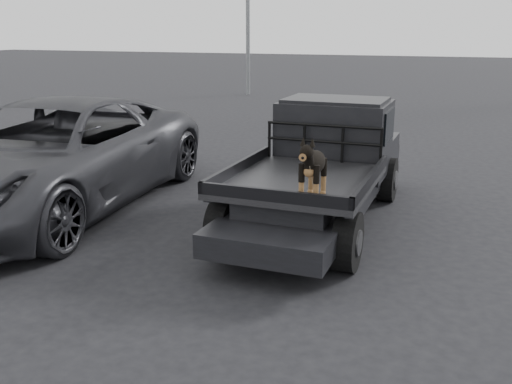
% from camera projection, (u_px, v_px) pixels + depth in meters
% --- Properties ---
extents(ground, '(120.00, 120.00, 0.00)m').
position_uv_depth(ground, '(216.00, 271.00, 7.07)').
color(ground, black).
rests_on(ground, ground).
extents(flatbed_ute, '(2.00, 5.40, 0.92)m').
position_uv_depth(flatbed_ute, '(318.00, 193.00, 8.76)').
color(flatbed_ute, black).
rests_on(flatbed_ute, ground).
extents(ute_cab, '(1.72, 1.30, 0.88)m').
position_uv_depth(ute_cab, '(335.00, 125.00, 9.37)').
color(ute_cab, black).
rests_on(ute_cab, flatbed_ute).
extents(headache_rack, '(1.80, 0.08, 0.55)m').
position_uv_depth(headache_rack, '(323.00, 143.00, 8.74)').
color(headache_rack, black).
rests_on(headache_rack, flatbed_ute).
extents(dog, '(0.32, 0.60, 0.74)m').
position_uv_depth(dog, '(313.00, 168.00, 6.80)').
color(dog, black).
rests_on(dog, flatbed_ute).
extents(parked_suv, '(3.51, 6.64, 1.78)m').
position_uv_depth(parked_suv, '(52.00, 156.00, 9.31)').
color(parked_suv, '#323237').
rests_on(parked_suv, ground).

